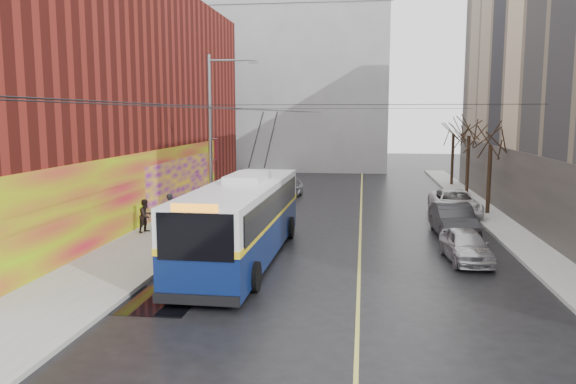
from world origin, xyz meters
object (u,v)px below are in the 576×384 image
at_px(pedestrian_c, 207,206).
at_px(parked_car_a, 466,245).
at_px(tree_mid, 469,125).
at_px(tree_far, 454,125).
at_px(following_car, 288,188).
at_px(parked_car_c, 455,203).
at_px(pedestrian_a, 171,211).
at_px(parked_car_b, 453,220).
at_px(pedestrian_b, 146,216).
at_px(streetlight_pole, 213,137).
at_px(trolleybus, 243,219).
at_px(tree_near, 491,132).

bearing_deg(pedestrian_c, parked_car_a, 179.66).
height_order(tree_mid, tree_far, tree_mid).
bearing_deg(following_car, pedestrian_c, -99.18).
distance_m(parked_car_c, pedestrian_c, 14.57).
relative_size(parked_car_c, pedestrian_a, 3.08).
bearing_deg(parked_car_b, following_car, 127.01).
height_order(tree_far, pedestrian_b, tree_far).
bearing_deg(parked_car_c, following_car, 149.42).
bearing_deg(following_car, tree_far, 38.72).
bearing_deg(pedestrian_a, streetlight_pole, -79.26).
bearing_deg(pedestrian_a, tree_far, -55.94).
bearing_deg(trolleybus, tree_far, 65.41).
bearing_deg(streetlight_pole, pedestrian_c, 128.03).
bearing_deg(tree_mid, parked_car_b, -102.56).
distance_m(tree_mid, parked_car_a, 18.99).
bearing_deg(tree_mid, following_car, -174.71).
xyz_separation_m(parked_car_b, following_car, (-9.85, 12.04, -0.11)).
xyz_separation_m(streetlight_pole, parked_car_c, (13.14, 5.52, -4.07)).
height_order(streetlight_pole, pedestrian_b, streetlight_pole).
distance_m(tree_far, parked_car_c, 15.26).
height_order(tree_near, pedestrian_a, tree_near).
bearing_deg(tree_far, parked_car_a, -97.25).
bearing_deg(tree_far, parked_car_c, -97.86).
bearing_deg(following_car, streetlight_pole, -95.09).
bearing_deg(trolleybus, parked_car_c, 48.85).
xyz_separation_m(pedestrian_b, pedestrian_c, (2.32, 2.86, 0.08)).
height_order(tree_near, trolleybus, tree_near).
relative_size(tree_near, pedestrian_c, 3.52).
bearing_deg(trolleybus, parked_car_b, 32.30).
height_order(tree_mid, parked_car_a, tree_mid).
xyz_separation_m(tree_mid, pedestrian_b, (-18.12, -15.02, -4.27)).
relative_size(tree_mid, pedestrian_b, 4.02).
bearing_deg(tree_near, tree_far, 90.00).
relative_size(streetlight_pole, parked_car_b, 1.84).
relative_size(tree_mid, trolleybus, 0.51).
bearing_deg(tree_near, streetlight_pole, -158.38).
distance_m(following_car, pedestrian_a, 13.58).
height_order(tree_mid, parked_car_b, tree_mid).
relative_size(tree_near, tree_far, 0.97).
xyz_separation_m(tree_mid, parked_car_a, (-3.20, -18.15, -4.58)).
bearing_deg(parked_car_b, pedestrian_c, 172.97).
height_order(parked_car_b, pedestrian_a, pedestrian_a).
xyz_separation_m(parked_car_a, following_car, (-9.60, 16.96, 0.01)).
distance_m(tree_near, tree_mid, 7.01).
distance_m(streetlight_pole, parked_car_a, 13.65).
distance_m(parked_car_c, pedestrian_b, 17.79).
height_order(parked_car_c, pedestrian_b, pedestrian_b).
bearing_deg(pedestrian_b, trolleybus, -102.16).
distance_m(trolleybus, parked_car_b, 11.03).
xyz_separation_m(parked_car_b, pedestrian_c, (-12.85, 1.07, 0.26)).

